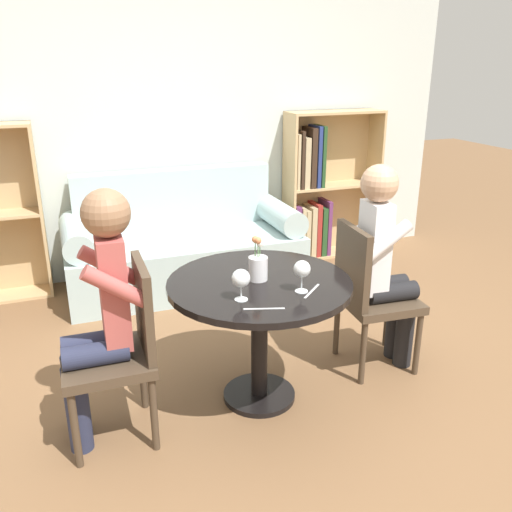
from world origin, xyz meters
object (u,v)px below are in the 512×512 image
object	(u,v)px
flower_vase	(258,266)
chair_right	(369,292)
person_left	(99,311)
couch	(183,249)
bookshelf_right	(319,192)
person_right	(385,262)
wine_glass_left	(241,279)
chair_left	(122,345)
wine_glass_right	(302,270)

from	to	relation	value
flower_vase	chair_right	bearing A→B (deg)	5.22
person_left	couch	bearing A→B (deg)	156.70
couch	bookshelf_right	distance (m)	1.42
person_right	wine_glass_left	bearing A→B (deg)	109.23
person_left	flower_vase	bearing A→B (deg)	95.32
chair_right	person_left	size ratio (longest dim) A/B	0.71
chair_left	flower_vase	bearing A→B (deg)	96.04
bookshelf_right	flower_vase	world-z (taller)	bookshelf_right
bookshelf_right	person_left	bearing A→B (deg)	-136.85
chair_left	wine_glass_right	xyz separation A→B (m)	(0.87, -0.16, 0.32)
person_right	flower_vase	distance (m)	0.82
person_right	flower_vase	size ratio (longest dim) A/B	5.34
couch	wine_glass_right	distance (m)	2.00
couch	person_left	world-z (taller)	person_left
person_right	chair_right	bearing A→B (deg)	87.10
couch	person_left	distance (m)	1.98
person_right	flower_vase	xyz separation A→B (m)	(-0.81, -0.06, 0.11)
bookshelf_right	wine_glass_left	bearing A→B (deg)	-124.99
chair_right	person_left	world-z (taller)	person_left
wine_glass_right	flower_vase	size ratio (longest dim) A/B	0.69
wine_glass_left	flower_vase	distance (m)	0.26
chair_right	wine_glass_left	size ratio (longest dim) A/B	5.79
chair_right	wine_glass_left	world-z (taller)	chair_right
person_right	person_left	bearing A→B (deg)	98.23
flower_vase	wine_glass_right	bearing A→B (deg)	-56.36
couch	wine_glass_left	world-z (taller)	couch
chair_right	flower_vase	distance (m)	0.78
chair_right	wine_glass_left	xyz separation A→B (m)	(-0.89, -0.27, 0.32)
bookshelf_right	person_left	size ratio (longest dim) A/B	1.07
person_left	wine_glass_left	world-z (taller)	person_left
bookshelf_right	chair_right	world-z (taller)	bookshelf_right
wine_glass_left	wine_glass_right	size ratio (longest dim) A/B	0.96
couch	flower_vase	size ratio (longest dim) A/B	8.03
couch	person_left	bearing A→B (deg)	-114.52
couch	wine_glass_left	distance (m)	1.99
wine_glass_left	wine_glass_right	world-z (taller)	wine_glass_right
chair_left	wine_glass_right	size ratio (longest dim) A/B	5.55
bookshelf_right	wine_glass_left	size ratio (longest dim) A/B	8.66
bookshelf_right	flower_vase	size ratio (longest dim) A/B	5.76
person_left	wine_glass_left	xyz separation A→B (m)	(0.64, -0.15, 0.12)
person_left	wine_glass_left	distance (m)	0.67
wine_glass_right	flower_vase	xyz separation A→B (m)	(-0.15, 0.22, -0.04)
bookshelf_right	wine_glass_left	world-z (taller)	bookshelf_right
wine_glass_left	wine_glass_right	xyz separation A→B (m)	(0.31, -0.01, 0.01)
person_left	bookshelf_right	bearing A→B (deg)	134.37
wine_glass_left	bookshelf_right	bearing A→B (deg)	55.01
bookshelf_right	chair_left	world-z (taller)	bookshelf_right
chair_left	person_right	distance (m)	1.55
wine_glass_right	bookshelf_right	bearing A→B (deg)	61.00
chair_left	flower_vase	size ratio (longest dim) A/B	3.85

